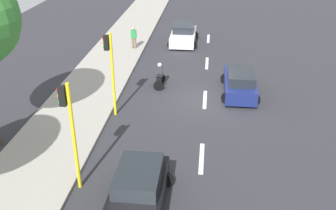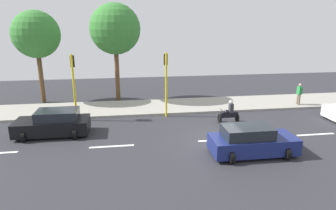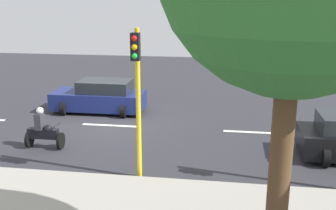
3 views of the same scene
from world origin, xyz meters
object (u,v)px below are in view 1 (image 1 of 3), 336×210
object	(u,v)px
car_white	(183,35)
traffic_light_corner	(110,63)
pedestrian_near_signal	(134,37)
motorcycle	(160,77)
car_black	(138,192)
traffic_light_midblock	(69,122)
car_dark_blue	(240,83)

from	to	relation	value
car_white	traffic_light_corner	world-z (taller)	traffic_light_corner
traffic_light_corner	pedestrian_near_signal	bearing A→B (deg)	-85.15
motorcycle	pedestrian_near_signal	size ratio (longest dim) A/B	0.91
car_black	traffic_light_corner	size ratio (longest dim) A/B	0.93
car_white	car_black	bearing A→B (deg)	89.49
motorcycle	traffic_light_midblock	distance (m)	10.55
car_black	motorcycle	distance (m)	11.04
car_black	traffic_light_midblock	bearing A→B (deg)	-19.19
traffic_light_corner	car_dark_blue	bearing A→B (deg)	-153.68
car_black	pedestrian_near_signal	size ratio (longest dim) A/B	2.49
car_white	traffic_light_corner	bearing A→B (deg)	77.79
car_black	traffic_light_corner	world-z (taller)	traffic_light_corner
car_white	traffic_light_midblock	distance (m)	19.40
car_dark_blue	traffic_light_corner	bearing A→B (deg)	26.32
car_dark_blue	pedestrian_near_signal	world-z (taller)	pedestrian_near_signal
car_black	traffic_light_corner	bearing A→B (deg)	-69.67
pedestrian_near_signal	traffic_light_midblock	world-z (taller)	traffic_light_midblock
motorcycle	pedestrian_near_signal	world-z (taller)	pedestrian_near_signal
pedestrian_near_signal	car_black	bearing A→B (deg)	101.23
car_dark_blue	motorcycle	bearing A→B (deg)	-6.59
car_white	pedestrian_near_signal	world-z (taller)	pedestrian_near_signal
car_dark_blue	car_black	size ratio (longest dim) A/B	1.02
car_dark_blue	traffic_light_corner	xyz separation A→B (m)	(6.85, 3.39, 2.22)
pedestrian_near_signal	traffic_light_corner	world-z (taller)	traffic_light_corner
traffic_light_corner	traffic_light_midblock	distance (m)	6.16
traffic_light_corner	traffic_light_midblock	size ratio (longest dim) A/B	1.00
car_white	motorcycle	distance (m)	9.00
car_dark_blue	traffic_light_corner	distance (m)	7.96
car_white	traffic_light_midblock	world-z (taller)	traffic_light_midblock
traffic_light_corner	car_white	bearing A→B (deg)	-102.21
traffic_light_corner	traffic_light_midblock	world-z (taller)	same
traffic_light_midblock	pedestrian_near_signal	bearing A→B (deg)	-86.92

